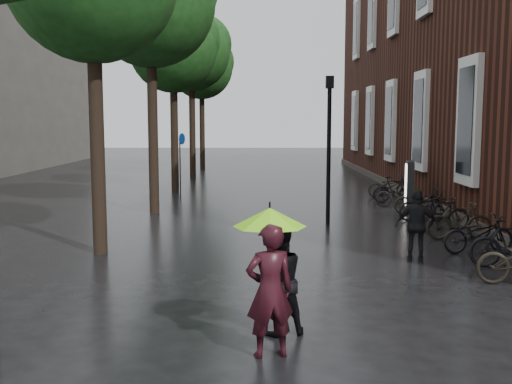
{
  "coord_description": "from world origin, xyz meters",
  "views": [
    {
      "loc": [
        -0.48,
        -6.42,
        3.02
      ],
      "look_at": [
        -0.54,
        7.1,
        1.4
      ],
      "focal_mm": 42.0,
      "sensor_mm": 36.0,
      "label": 1
    }
  ],
  "objects_px": {
    "pedestrian_walking": "(417,226)",
    "lamp_post": "(329,135)",
    "person_black": "(279,280)",
    "person_burgundy": "(270,291)",
    "ad_lightbox": "(409,186)",
    "parked_bicycles": "(436,210)"
  },
  "relations": [
    {
      "from": "person_black",
      "to": "lamp_post",
      "type": "xyz_separation_m",
      "value": [
        1.74,
        9.03,
        1.81
      ]
    },
    {
      "from": "pedestrian_walking",
      "to": "ad_lightbox",
      "type": "bearing_deg",
      "value": -89.81
    },
    {
      "from": "pedestrian_walking",
      "to": "lamp_post",
      "type": "height_order",
      "value": "lamp_post"
    },
    {
      "from": "person_black",
      "to": "lamp_post",
      "type": "bearing_deg",
      "value": -117.24
    },
    {
      "from": "pedestrian_walking",
      "to": "lamp_post",
      "type": "relative_size",
      "value": 0.36
    },
    {
      "from": "person_burgundy",
      "to": "person_black",
      "type": "height_order",
      "value": "person_burgundy"
    },
    {
      "from": "person_burgundy",
      "to": "ad_lightbox",
      "type": "height_order",
      "value": "person_burgundy"
    },
    {
      "from": "person_black",
      "to": "parked_bicycles",
      "type": "height_order",
      "value": "person_black"
    },
    {
      "from": "pedestrian_walking",
      "to": "ad_lightbox",
      "type": "distance_m",
      "value": 7.56
    },
    {
      "from": "person_burgundy",
      "to": "lamp_post",
      "type": "distance_m",
      "value": 10.17
    },
    {
      "from": "person_black",
      "to": "parked_bicycles",
      "type": "xyz_separation_m",
      "value": [
        4.78,
        8.68,
        -0.32
      ]
    },
    {
      "from": "pedestrian_walking",
      "to": "lamp_post",
      "type": "distance_m",
      "value": 5.1
    },
    {
      "from": "pedestrian_walking",
      "to": "person_black",
      "type": "bearing_deg",
      "value": 68.02
    },
    {
      "from": "parked_bicycles",
      "to": "ad_lightbox",
      "type": "distance_m",
      "value": 3.18
    },
    {
      "from": "person_burgundy",
      "to": "person_black",
      "type": "bearing_deg",
      "value": -114.9
    },
    {
      "from": "person_burgundy",
      "to": "ad_lightbox",
      "type": "bearing_deg",
      "value": -126.45
    },
    {
      "from": "pedestrian_walking",
      "to": "parked_bicycles",
      "type": "height_order",
      "value": "pedestrian_walking"
    },
    {
      "from": "ad_lightbox",
      "to": "pedestrian_walking",
      "type": "bearing_deg",
      "value": -91.11
    },
    {
      "from": "person_burgundy",
      "to": "person_black",
      "type": "xyz_separation_m",
      "value": [
        0.14,
        0.81,
        -0.08
      ]
    },
    {
      "from": "person_black",
      "to": "pedestrian_walking",
      "type": "relative_size",
      "value": 1.01
    },
    {
      "from": "pedestrian_walking",
      "to": "lamp_post",
      "type": "bearing_deg",
      "value": -60.09
    },
    {
      "from": "parked_bicycles",
      "to": "lamp_post",
      "type": "height_order",
      "value": "lamp_post"
    }
  ]
}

